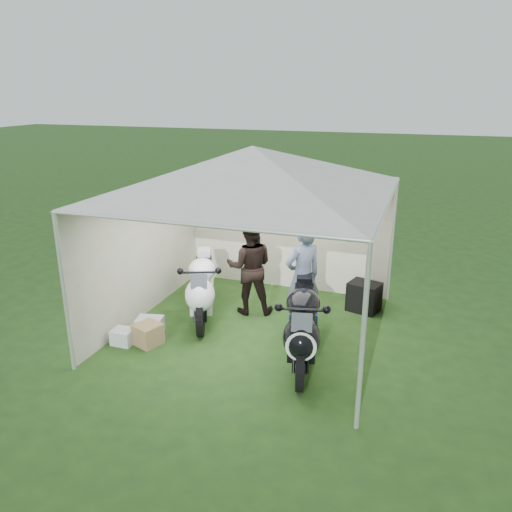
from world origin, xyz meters
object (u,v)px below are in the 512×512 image
Objects in this scene: motorcycle_black at (302,325)px; crate_0 at (150,326)px; canopy_tent at (253,174)px; paddock_stand at (303,321)px; person_dark_jacket at (250,267)px; crate_2 at (123,337)px; equipment_box at (364,297)px; person_blue_jacket at (303,277)px; crate_1 at (148,334)px; motorcycle_white at (202,287)px.

motorcycle_black is 5.36× the size of crate_0.
canopy_tent is 12.27× the size of paddock_stand.
person_dark_jacket is 5.19× the size of crate_2.
equipment_box reaches higher than crate_2.
person_blue_jacket reaches higher than motorcycle_black.
paddock_stand is 1.42m from equipment_box.
crate_1 is at bearing -16.50° from person_blue_jacket.
person_dark_jacket is 1.97m from crate_0.
crate_1 is at bearing -132.19° from motorcycle_white.
motorcycle_black is (1.98, -0.90, 0.02)m from motorcycle_white.
motorcycle_black is (1.03, -0.82, -1.96)m from canopy_tent.
equipment_box is 1.29× the size of crate_0.
person_blue_jacket is 1.51m from equipment_box.
person_blue_jacket is at bearing 20.13° from canopy_tent.
canopy_tent is 3.32× the size of person_dark_jacket.
canopy_tent is 2.54m from paddock_stand.
motorcycle_white is 1.82m from paddock_stand.
canopy_tent is 2.96m from crate_1.
motorcycle_black is at bearing -77.53° from paddock_stand.
person_dark_jacket is (-1.08, 0.43, 0.68)m from paddock_stand.
crate_1 is at bearing -150.96° from paddock_stand.
equipment_box is at bearing 36.20° from crate_2.
motorcycle_black is at bearing -38.48° from canopy_tent.
motorcycle_black is 2.45m from crate_1.
crate_1 is (0.16, -0.31, 0.03)m from crate_0.
paddock_stand is 1.41× the size of crate_2.
person_blue_jacket is at bearing 31.74° from crate_1.
canopy_tent reaches higher than crate_0.
person_dark_jacket is at bearing -159.55° from equipment_box.
person_blue_jacket reaches higher than paddock_stand.
motorcycle_black reaches higher than crate_0.
canopy_tent reaches higher than motorcycle_black.
paddock_stand is at bearing 69.85° from person_blue_jacket.
person_dark_jacket is 2.10m from crate_1.
canopy_tent is at bearing -26.62° from motorcycle_white.
paddock_stand is 2.50m from crate_1.
canopy_tent is 3.12m from equipment_box.
paddock_stand is at bearing -18.82° from motorcycle_white.
paddock_stand is at bearing 21.05° from crate_0.
equipment_box is 1.61× the size of crate_2.
canopy_tent reaches higher than person_dark_jacket.
canopy_tent is at bearing -28.11° from person_blue_jacket.
crate_2 is at bearing -161.90° from crate_1.
person_blue_jacket reaches higher than crate_1.
person_dark_jacket is 4.62× the size of crate_1.
crate_0 is at bearing 116.45° from crate_1.
person_blue_jacket reaches higher than person_dark_jacket.
equipment_box is (0.89, 1.04, -0.64)m from person_blue_jacket.
canopy_tent is at bearing -167.98° from paddock_stand.
person_blue_jacket is 3.41× the size of equipment_box.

